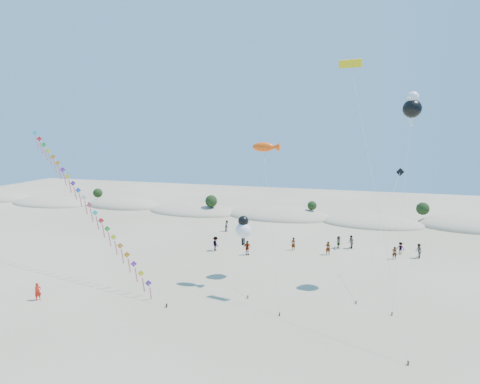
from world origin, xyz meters
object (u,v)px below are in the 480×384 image
kite_train (85,199)px  parafoil_kite (352,70)px  flyer_foreground (38,292)px  fish_kite (266,147)px

kite_train → parafoil_kite: size_ratio=1.06×
kite_train → flyer_foreground: bearing=-88.9°
fish_kite → kite_train: bearing=-171.1°
fish_kite → parafoil_kite: bearing=-5.7°
kite_train → fish_kite: (19.08, 3.00, 5.63)m
kite_train → parafoil_kite: bearing=4.7°
kite_train → fish_kite: size_ratio=1.60×
kite_train → flyer_foreground: 10.45m
flyer_foreground → fish_kite: bearing=-33.7°
kite_train → flyer_foreground: kite_train is taller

